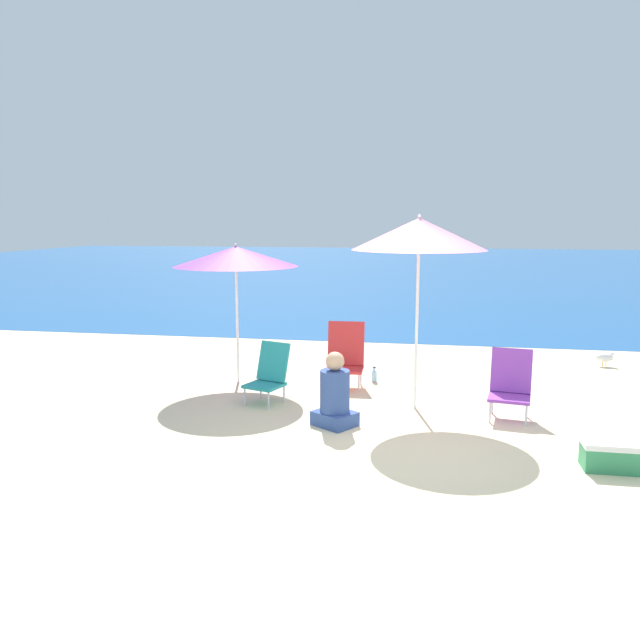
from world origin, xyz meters
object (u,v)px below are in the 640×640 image
object	(u,v)px
beach_chair_purple	(510,383)
beach_chair_teal	(269,373)
beach_umbrella_purple	(236,257)
water_bottle	(374,376)
beach_umbrella_pink	(419,234)
person_seated_near	(335,396)
seagull	(605,358)
cooler_box	(610,455)
beach_chair_red	(345,355)

from	to	relation	value
beach_chair_purple	beach_chair_teal	bearing A→B (deg)	-172.52
beach_umbrella_purple	water_bottle	bearing A→B (deg)	9.96
beach_umbrella_pink	person_seated_near	size ratio (longest dim) A/B	2.78
seagull	beach_chair_teal	bearing A→B (deg)	-149.29
beach_chair_purple	person_seated_near	distance (m)	2.09
beach_chair_purple	water_bottle	bearing A→B (deg)	151.50
beach_umbrella_purple	cooler_box	xyz separation A→B (m)	(4.36, -2.46, -1.66)
beach_umbrella_purple	cooler_box	bearing A→B (deg)	-29.46
water_bottle	cooler_box	xyz separation A→B (m)	(2.44, -2.80, 0.05)
beach_chair_purple	cooler_box	xyz separation A→B (m)	(0.73, -1.46, -0.27)
beach_umbrella_pink	beach_chair_red	world-z (taller)	beach_umbrella_pink
beach_umbrella_purple	water_bottle	distance (m)	2.59
seagull	person_seated_near	bearing A→B (deg)	-136.58
beach_umbrella_pink	seagull	size ratio (longest dim) A/B	8.78
beach_chair_red	beach_umbrella_pink	bearing A→B (deg)	-43.91
beach_chair_red	person_seated_near	bearing A→B (deg)	-88.06
beach_umbrella_purple	water_bottle	size ratio (longest dim) A/B	8.96
beach_chair_teal	water_bottle	size ratio (longest dim) A/B	3.43
beach_umbrella_purple	beach_umbrella_pink	bearing A→B (deg)	-18.28
beach_chair_purple	beach_umbrella_pink	bearing A→B (deg)	-179.02
beach_chair_purple	person_seated_near	world-z (taller)	person_seated_near
person_seated_near	cooler_box	world-z (taller)	person_seated_near
beach_chair_teal	beach_umbrella_pink	bearing A→B (deg)	21.30
beach_umbrella_purple	seagull	size ratio (longest dim) A/B	7.35
water_bottle	beach_chair_teal	bearing A→B (deg)	-134.94
person_seated_near	seagull	distance (m)	5.23
beach_umbrella_pink	seagull	distance (m)	4.48
beach_chair_purple	person_seated_near	size ratio (longest dim) A/B	0.94
beach_chair_purple	cooler_box	distance (m)	1.66
seagull	beach_umbrella_pink	bearing A→B (deg)	-136.56
beach_umbrella_purple	water_bottle	xyz separation A→B (m)	(1.92, 0.34, -1.71)
beach_chair_red	beach_chair_purple	distance (m)	2.35
beach_chair_red	water_bottle	size ratio (longest dim) A/B	4.05
person_seated_near	water_bottle	size ratio (longest dim) A/B	3.85
beach_umbrella_purple	beach_chair_purple	world-z (taller)	beach_umbrella_purple
beach_umbrella_pink	beach_chair_purple	size ratio (longest dim) A/B	2.94
beach_umbrella_purple	beach_chair_teal	bearing A→B (deg)	-52.26
beach_umbrella_purple	water_bottle	world-z (taller)	beach_umbrella_purple
beach_umbrella_purple	person_seated_near	distance (m)	2.75
beach_chair_red	cooler_box	bearing A→B (deg)	-43.60
person_seated_near	water_bottle	bearing A→B (deg)	26.63
beach_umbrella_purple	beach_chair_purple	size ratio (longest dim) A/B	2.46
beach_chair_red	beach_chair_purple	size ratio (longest dim) A/B	1.11
cooler_box	seagull	xyz separation A→B (m)	(1.08, 4.39, 0.00)
beach_chair_teal	seagull	world-z (taller)	beach_chair_teal
beach_chair_purple	cooler_box	bearing A→B (deg)	-53.81
beach_chair_purple	cooler_box	size ratio (longest dim) A/B	1.58
beach_chair_teal	seagull	size ratio (longest dim) A/B	2.81
beach_chair_teal	cooler_box	bearing A→B (deg)	-3.71
beach_chair_purple	seagull	bearing A→B (deg)	67.81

